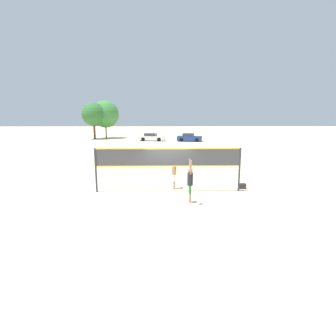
# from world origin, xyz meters

# --- Properties ---
(ground_plane) EXTENTS (200.00, 200.00, 0.00)m
(ground_plane) POSITION_xyz_m (0.00, 0.00, 0.00)
(ground_plane) COLOR beige
(volleyball_net) EXTENTS (8.12, 0.11, 2.47)m
(volleyball_net) POSITION_xyz_m (0.00, 0.00, 1.79)
(volleyball_net) COLOR #38383D
(volleyball_net) RESTS_ON ground_plane
(player_spiker) EXTENTS (0.28, 0.71, 2.17)m
(player_spiker) POSITION_xyz_m (1.04, -1.96, 1.14)
(player_spiker) COLOR tan
(player_spiker) RESTS_ON ground_plane
(player_blocker) EXTENTS (0.28, 0.70, 2.11)m
(player_blocker) POSITION_xyz_m (0.37, 0.61, 1.11)
(player_blocker) COLOR tan
(player_blocker) RESTS_ON ground_plane
(volleyball) EXTENTS (0.23, 0.23, 0.23)m
(volleyball) POSITION_xyz_m (1.48, -2.20, 0.11)
(volleyball) COLOR white
(volleyball) RESTS_ON ground_plane
(gear_bag) EXTENTS (0.43, 0.31, 0.31)m
(gear_bag) POSITION_xyz_m (4.37, 0.54, 0.15)
(gear_bag) COLOR #2D2D33
(gear_bag) RESTS_ON ground_plane
(parked_car_near) EXTENTS (4.75, 2.44, 1.33)m
(parked_car_near) POSITION_xyz_m (-2.25, 31.47, 0.61)
(parked_car_near) COLOR silver
(parked_car_near) RESTS_ON ground_plane
(parked_car_mid) EXTENTS (4.44, 2.56, 1.38)m
(parked_car_mid) POSITION_xyz_m (4.22, 30.47, 0.63)
(parked_car_mid) COLOR navy
(parked_car_mid) RESTS_ON ground_plane
(tree_left_cluster) EXTENTS (5.18, 5.18, 7.23)m
(tree_left_cluster) POSITION_xyz_m (-11.40, 37.46, 4.63)
(tree_left_cluster) COLOR brown
(tree_left_cluster) RESTS_ON ground_plane
(tree_right_cluster) EXTENTS (4.34, 4.34, 6.74)m
(tree_right_cluster) POSITION_xyz_m (-13.19, 35.63, 4.56)
(tree_right_cluster) COLOR #4C3823
(tree_right_cluster) RESTS_ON ground_plane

